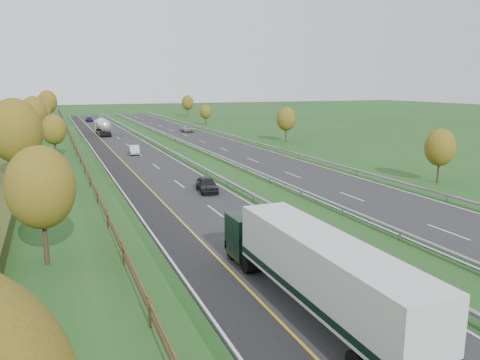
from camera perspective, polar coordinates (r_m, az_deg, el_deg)
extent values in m
plane|color=#1B4518|center=(72.25, -6.29, 2.99)|extent=(400.00, 400.00, 0.00)
cube|color=black|center=(75.41, -13.21, 3.13)|extent=(10.50, 200.00, 0.04)
cube|color=black|center=(79.58, -1.38, 3.86)|extent=(10.50, 200.00, 0.04)
cube|color=black|center=(74.93, -16.04, 2.93)|extent=(3.00, 200.00, 0.04)
cube|color=silver|center=(74.81, -17.03, 2.88)|extent=(0.15, 200.00, 0.01)
cube|color=gold|center=(75.10, -14.90, 3.03)|extent=(0.15, 200.00, 0.01)
cube|color=silver|center=(76.33, -9.46, 3.40)|extent=(0.15, 200.00, 0.01)
cube|color=silver|center=(77.95, -4.86, 3.68)|extent=(0.15, 200.00, 0.01)
cube|color=silver|center=(81.48, 1.95, 4.06)|extent=(0.15, 200.00, 0.01)
cube|color=silver|center=(29.77, 4.63, -9.44)|extent=(0.15, 4.00, 0.01)
cube|color=silver|center=(37.89, 24.02, -5.80)|extent=(0.15, 4.00, 0.01)
cube|color=silver|center=(40.31, -3.05, -3.77)|extent=(0.15, 4.00, 0.01)
cube|color=silver|center=(46.62, 13.44, -1.96)|extent=(0.15, 4.00, 0.01)
cube|color=silver|center=(51.49, -7.42, -0.46)|extent=(0.15, 4.00, 0.01)
cube|color=silver|center=(56.57, 6.42, 0.65)|extent=(0.15, 4.00, 0.01)
cube|color=silver|center=(62.98, -10.21, 1.65)|extent=(0.15, 4.00, 0.01)
cube|color=silver|center=(67.19, 1.55, 2.45)|extent=(0.15, 4.00, 0.01)
cube|color=silver|center=(74.62, -12.14, 3.11)|extent=(0.15, 4.00, 0.01)
cube|color=silver|center=(78.22, -1.98, 3.75)|extent=(0.15, 4.00, 0.01)
cube|color=silver|center=(86.37, -13.55, 4.17)|extent=(0.15, 4.00, 0.01)
cube|color=silver|center=(89.49, -4.63, 4.71)|extent=(0.15, 4.00, 0.01)
cube|color=silver|center=(98.17, -14.62, 4.98)|extent=(0.15, 4.00, 0.01)
cube|color=silver|center=(100.93, -6.69, 5.45)|extent=(0.15, 4.00, 0.01)
cube|color=silver|center=(110.02, -15.46, 5.61)|extent=(0.15, 4.00, 0.01)
cube|color=silver|center=(112.49, -8.34, 6.03)|extent=(0.15, 4.00, 0.01)
cube|color=silver|center=(121.90, -16.15, 6.12)|extent=(0.15, 4.00, 0.01)
cube|color=silver|center=(124.13, -9.68, 6.50)|extent=(0.15, 4.00, 0.01)
cube|color=silver|center=(133.80, -16.71, 6.53)|extent=(0.15, 4.00, 0.01)
cube|color=silver|center=(135.83, -10.79, 6.88)|extent=(0.15, 4.00, 0.01)
cube|color=silver|center=(145.71, -17.18, 6.88)|extent=(0.15, 4.00, 0.01)
cube|color=silver|center=(147.58, -11.72, 7.21)|extent=(0.15, 4.00, 0.01)
cube|color=silver|center=(157.64, -17.58, 7.18)|extent=(0.15, 4.00, 0.01)
cube|color=silver|center=(159.37, -12.52, 7.48)|extent=(0.15, 4.00, 0.01)
cube|color=silver|center=(169.58, -17.92, 7.43)|extent=(0.15, 4.00, 0.01)
cube|color=silver|center=(171.19, -13.21, 7.72)|extent=(0.15, 4.00, 0.01)
cube|color=#1B4518|center=(74.43, -23.18, 3.15)|extent=(12.00, 200.00, 2.00)
cube|color=#2A3817|center=(74.31, -24.81, 4.21)|extent=(2.20, 180.00, 1.10)
cube|color=#422B19|center=(74.28, -19.80, 4.60)|extent=(0.08, 184.00, 0.10)
cube|color=#422B19|center=(74.24, -19.82, 4.90)|extent=(0.08, 184.00, 0.10)
cube|color=#422B19|center=(17.97, -10.93, -15.49)|extent=(0.12, 0.12, 1.20)
cube|color=#422B19|center=(23.88, -14.04, -8.64)|extent=(0.12, 0.12, 1.20)
cube|color=#422B19|center=(30.03, -15.83, -4.54)|extent=(0.12, 0.12, 1.20)
cube|color=#422B19|center=(36.31, -17.00, -1.84)|extent=(0.12, 0.12, 1.20)
cube|color=#422B19|center=(42.65, -17.82, 0.06)|extent=(0.12, 0.12, 1.20)
cube|color=#422B19|center=(49.04, -18.43, 1.46)|extent=(0.12, 0.12, 1.20)
cube|color=#422B19|center=(55.45, -18.90, 2.55)|extent=(0.12, 0.12, 1.20)
cube|color=#422B19|center=(61.88, -19.27, 3.40)|extent=(0.12, 0.12, 1.20)
cube|color=#422B19|center=(68.32, -19.57, 4.10)|extent=(0.12, 0.12, 1.20)
cube|color=#422B19|center=(74.77, -19.82, 4.67)|extent=(0.12, 0.12, 1.20)
cube|color=#422B19|center=(81.23, -20.03, 5.16)|extent=(0.12, 0.12, 1.20)
cube|color=#422B19|center=(87.70, -20.21, 5.57)|extent=(0.12, 0.12, 1.20)
cube|color=#422B19|center=(94.17, -20.36, 5.93)|extent=(0.12, 0.12, 1.20)
cube|color=#422B19|center=(100.64, -20.50, 6.24)|extent=(0.12, 0.12, 1.20)
cube|color=#422B19|center=(107.12, -20.62, 6.51)|extent=(0.12, 0.12, 1.20)
cube|color=#422B19|center=(113.60, -20.72, 6.75)|extent=(0.12, 0.12, 1.20)
cube|color=#422B19|center=(120.08, -20.82, 6.97)|extent=(0.12, 0.12, 1.20)
cube|color=#422B19|center=(126.57, -20.90, 7.16)|extent=(0.12, 0.12, 1.20)
cube|color=#422B19|center=(133.05, -20.98, 7.33)|extent=(0.12, 0.12, 1.20)
cube|color=#422B19|center=(139.54, -21.05, 7.49)|extent=(0.12, 0.12, 1.20)
cube|color=#422B19|center=(146.03, -21.11, 7.64)|extent=(0.12, 0.12, 1.20)
cube|color=#422B19|center=(152.52, -21.17, 7.77)|extent=(0.12, 0.12, 1.20)
cube|color=#422B19|center=(159.01, -21.22, 7.89)|extent=(0.12, 0.12, 1.20)
cube|color=#422B19|center=(165.50, -21.27, 8.00)|extent=(0.12, 0.12, 1.20)
cube|color=#919499|center=(76.39, -9.00, 3.85)|extent=(0.32, 200.00, 0.18)
cube|color=#919499|center=(26.75, 20.42, -12.14)|extent=(0.10, 0.14, 0.56)
cube|color=#919499|center=(31.84, 11.88, -7.80)|extent=(0.10, 0.14, 0.56)
cube|color=#919499|center=(37.54, 5.93, -4.61)|extent=(0.10, 0.14, 0.56)
cube|color=#919499|center=(43.63, 1.62, -2.25)|extent=(0.10, 0.14, 0.56)
cube|color=#919499|center=(49.95, -1.60, -0.47)|extent=(0.10, 0.14, 0.56)
cube|color=#919499|center=(56.43, -4.09, 0.90)|extent=(0.10, 0.14, 0.56)
cube|color=#919499|center=(63.03, -6.07, 1.99)|extent=(0.10, 0.14, 0.56)
cube|color=#919499|center=(69.70, -7.67, 2.88)|extent=(0.10, 0.14, 0.56)
cube|color=#919499|center=(76.44, -8.99, 3.60)|extent=(0.10, 0.14, 0.56)
cube|color=#919499|center=(83.21, -10.10, 4.21)|extent=(0.10, 0.14, 0.56)
cube|color=#919499|center=(90.02, -11.04, 4.72)|extent=(0.10, 0.14, 0.56)
cube|color=#919499|center=(96.86, -11.85, 5.16)|extent=(0.10, 0.14, 0.56)
cube|color=#919499|center=(103.72, -12.56, 5.54)|extent=(0.10, 0.14, 0.56)
cube|color=#919499|center=(110.60, -13.17, 5.87)|extent=(0.10, 0.14, 0.56)
cube|color=#919499|center=(117.49, -13.72, 6.17)|extent=(0.10, 0.14, 0.56)
cube|color=#919499|center=(124.39, -14.20, 6.43)|extent=(0.10, 0.14, 0.56)
cube|color=#919499|center=(131.31, -14.64, 6.66)|extent=(0.10, 0.14, 0.56)
cube|color=#919499|center=(138.23, -15.03, 6.87)|extent=(0.10, 0.14, 0.56)
cube|color=#919499|center=(145.16, -15.39, 7.06)|extent=(0.10, 0.14, 0.56)
cube|color=#919499|center=(152.09, -15.71, 7.23)|extent=(0.10, 0.14, 0.56)
cube|color=#919499|center=(159.04, -16.00, 7.38)|extent=(0.10, 0.14, 0.56)
cube|color=#919499|center=(165.98, -16.28, 7.53)|extent=(0.10, 0.14, 0.56)
cube|color=#919499|center=(172.93, -16.52, 7.66)|extent=(0.10, 0.14, 0.56)
cube|color=#919499|center=(77.69, -5.33, 4.07)|extent=(0.32, 200.00, 0.18)
cube|color=#919499|center=(34.83, 18.92, -6.49)|extent=(0.10, 0.14, 0.56)
cube|color=#919499|center=(40.12, 12.39, -3.77)|extent=(0.10, 0.14, 0.56)
cube|color=#919499|center=(45.86, 7.47, -1.66)|extent=(0.10, 0.14, 0.56)
cube|color=#919499|center=(51.91, 3.68, -0.03)|extent=(0.10, 0.14, 0.56)
cube|color=#919499|center=(58.18, 0.69, 1.26)|extent=(0.10, 0.14, 0.56)
cube|color=#919499|center=(64.60, -1.72, 2.29)|extent=(0.10, 0.14, 0.56)
cube|color=#919499|center=(71.12, -3.68, 3.13)|extent=(0.10, 0.14, 0.56)
cube|color=#919499|center=(77.73, -5.32, 3.82)|extent=(0.10, 0.14, 0.56)
cube|color=#919499|center=(84.41, -6.70, 4.41)|extent=(0.10, 0.14, 0.56)
cube|color=#919499|center=(91.13, -7.88, 4.90)|extent=(0.10, 0.14, 0.56)
cube|color=#919499|center=(97.89, -8.90, 5.33)|extent=(0.10, 0.14, 0.56)
cube|color=#919499|center=(104.68, -9.79, 5.70)|extent=(0.10, 0.14, 0.56)
cube|color=#919499|center=(111.50, -10.57, 6.02)|extent=(0.10, 0.14, 0.56)
cube|color=#919499|center=(118.34, -11.26, 6.31)|extent=(0.10, 0.14, 0.56)
cube|color=#919499|center=(125.19, -11.88, 6.56)|extent=(0.10, 0.14, 0.56)
cube|color=#919499|center=(132.06, -12.43, 6.79)|extent=(0.10, 0.14, 0.56)
cube|color=#919499|center=(138.95, -12.93, 6.99)|extent=(0.10, 0.14, 0.56)
cube|color=#919499|center=(145.85, -13.39, 7.18)|extent=(0.10, 0.14, 0.56)
cube|color=#919499|center=(152.75, -13.80, 7.34)|extent=(0.10, 0.14, 0.56)
cube|color=#919499|center=(159.66, -14.17, 7.49)|extent=(0.10, 0.14, 0.56)
cube|color=#919499|center=(166.58, -14.52, 7.63)|extent=(0.10, 0.14, 0.56)
cube|color=#919499|center=(173.51, -14.84, 7.76)|extent=(0.10, 0.14, 0.56)
cube|color=#919499|center=(81.71, 2.44, 4.48)|extent=(0.32, 200.00, 0.18)
cube|color=#919499|center=(47.45, 23.95, -2.13)|extent=(0.10, 0.14, 0.56)
cube|color=#919499|center=(57.76, 14.01, 0.83)|extent=(0.10, 0.14, 0.56)
cube|color=#919499|center=(69.39, 7.23, 2.85)|extent=(0.10, 0.14, 0.56)
cube|color=#919499|center=(81.76, 2.43, 4.25)|extent=(0.10, 0.14, 0.56)
cube|color=#919499|center=(94.58, -1.09, 5.25)|extent=(0.10, 0.14, 0.56)
cube|color=#919499|center=(107.70, -3.78, 6.00)|extent=(0.10, 0.14, 0.56)
cube|color=#919499|center=(121.02, -5.88, 6.58)|extent=(0.10, 0.14, 0.56)
cube|color=#919499|center=(134.47, -7.57, 7.04)|extent=(0.10, 0.14, 0.56)
cube|color=#919499|center=(148.03, -8.95, 7.41)|extent=(0.10, 0.14, 0.56)
cube|color=#919499|center=(161.66, -10.10, 7.71)|extent=(0.10, 0.14, 0.56)
cube|color=#919499|center=(175.35, -11.08, 7.97)|extent=(0.10, 0.14, 0.56)
cylinder|color=#2D2116|center=(24.94, -22.64, -6.84)|extent=(0.24, 0.24, 2.43)
ellipsoid|color=#564613|center=(24.27, -23.13, -0.83)|extent=(3.24, 3.24, 4.05)
cylinder|color=#2D2116|center=(42.46, -25.31, 0.79)|extent=(0.24, 0.24, 3.15)
ellipsoid|color=#564613|center=(42.02, -25.72, 5.43)|extent=(4.20, 4.20, 5.25)
cylinder|color=#2D2116|center=(60.26, -21.59, 3.50)|extent=(0.24, 0.24, 2.16)
ellipsoid|color=#564613|center=(60.01, -21.76, 5.74)|extent=(2.88, 2.88, 3.60)
cylinder|color=#2D2116|center=(78.14, -23.65, 5.28)|extent=(0.24, 0.24, 2.88)
ellipsoid|color=#564613|center=(77.91, -23.84, 7.59)|extent=(3.84, 3.84, 4.80)
cylinder|color=#2D2116|center=(96.08, -22.82, 6.19)|extent=(0.24, 0.24, 2.34)
ellipsoid|color=#564613|center=(95.91, -22.95, 7.71)|extent=(3.12, 3.12, 3.90)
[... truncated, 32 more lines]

